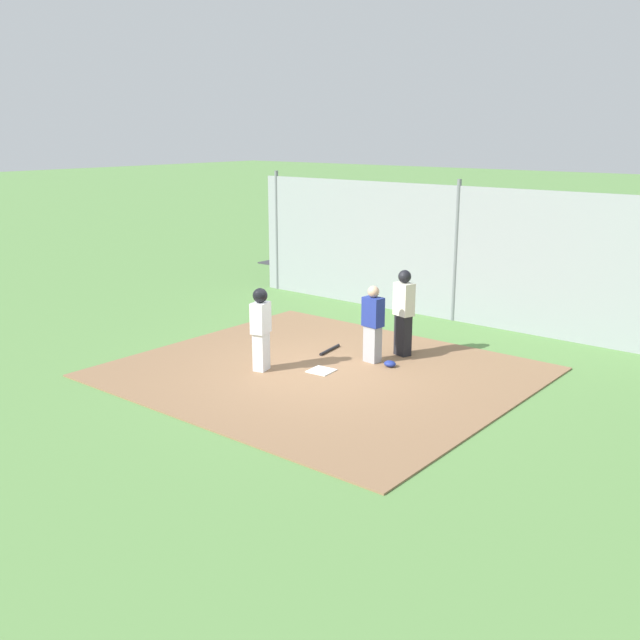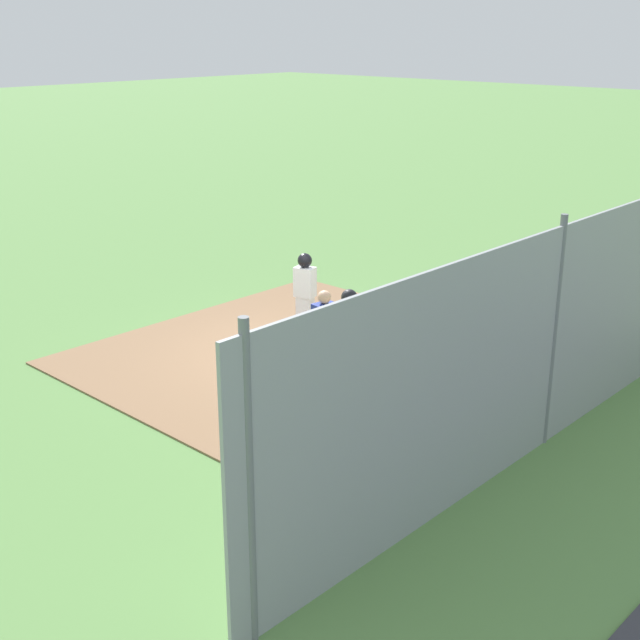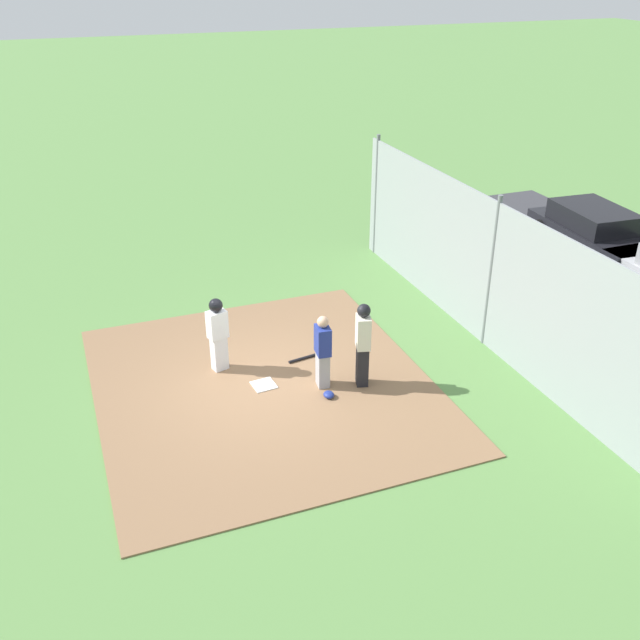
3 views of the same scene
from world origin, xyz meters
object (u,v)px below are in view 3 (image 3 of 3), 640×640
object	(u,v)px
umpire	(363,343)
runner	(218,330)
catcher	(323,351)
baseball_bat	(305,358)
parked_car_dark	(593,233)
home_plate	(264,385)
catcher_mask	(329,395)

from	to	relation	value
umpire	runner	distance (m)	2.93
catcher	umpire	xyz separation A→B (m)	(-0.22, -0.74, 0.14)
baseball_bat	parked_car_dark	world-z (taller)	parked_car_dark
home_plate	catcher	size ratio (longest dim) A/B	0.29
umpire	baseball_bat	size ratio (longest dim) A/B	2.31
umpire	runner	world-z (taller)	umpire
umpire	runner	bearing A→B (deg)	-15.94
catcher	parked_car_dark	size ratio (longest dim) A/B	0.35
umpire	home_plate	bearing A→B (deg)	-2.59
baseball_bat	catcher_mask	world-z (taller)	catcher_mask
home_plate	parked_car_dark	distance (m)	11.32
umpire	baseball_bat	distance (m)	1.74
umpire	parked_car_dark	xyz separation A→B (m)	(4.06, -8.94, -0.34)
catcher	umpire	size ratio (longest dim) A/B	0.87
home_plate	baseball_bat	distance (m)	1.30
runner	parked_car_dark	distance (m)	11.70
catcher_mask	baseball_bat	bearing A→B (deg)	-2.41
baseball_bat	catcher_mask	xyz separation A→B (m)	(-1.53, 0.06, 0.03)
baseball_bat	parked_car_dark	size ratio (longest dim) A/B	0.18
catcher	umpire	world-z (taller)	umpire
baseball_bat	runner	bearing A→B (deg)	-17.29
home_plate	catcher_mask	world-z (taller)	catcher_mask
umpire	catcher_mask	size ratio (longest dim) A/B	7.28
home_plate	catcher	xyz separation A→B (m)	(-0.40, -1.09, 0.77)
home_plate	baseball_bat	size ratio (longest dim) A/B	0.58
home_plate	runner	distance (m)	1.44
runner	baseball_bat	bearing A→B (deg)	66.33
runner	catcher	bearing A→B (deg)	37.25
home_plate	runner	xyz separation A→B (m)	(0.94, 0.65, 0.89)
home_plate	umpire	world-z (taller)	umpire
home_plate	catcher	bearing A→B (deg)	-110.10
umpire	catcher_mask	distance (m)	1.19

